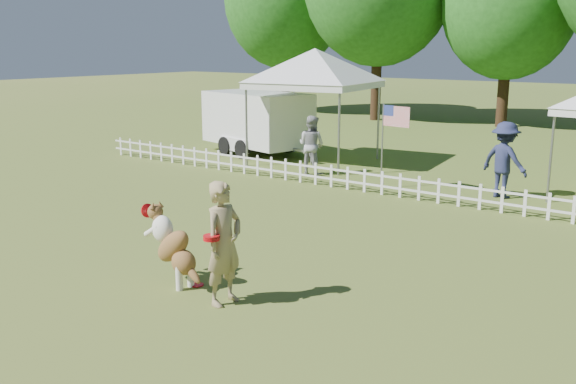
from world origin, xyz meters
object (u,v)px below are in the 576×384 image
object	(u,v)px
frisbee_on_turf	(197,285)
spectator_b	(504,160)
canopy_tent_left	(315,108)
cargo_trailer	(257,123)
spectator_a	(311,145)
flag_pole	(382,146)
handler	(224,243)
dog	(174,247)

from	to	relation	value
frisbee_on_turf	spectator_b	distance (m)	8.97
spectator_b	canopy_tent_left	bearing A→B (deg)	5.94
cargo_trailer	spectator_a	size ratio (longest dim) A/B	2.87
cargo_trailer	flag_pole	bearing A→B (deg)	-7.68
frisbee_on_turf	handler	bearing A→B (deg)	-16.82
cargo_trailer	spectator_b	size ratio (longest dim) A/B	2.61
handler	flag_pole	xyz separation A→B (m)	(-1.88, 8.14, 0.21)
flag_pole	spectator_b	size ratio (longest dim) A/B	1.19
frisbee_on_turf	flag_pole	xyz separation A→B (m)	(-1.07, 7.89, 1.10)
handler	frisbee_on_turf	size ratio (longest dim) A/B	8.58
canopy_tent_left	spectator_a	world-z (taller)	canopy_tent_left
canopy_tent_left	frisbee_on_turf	bearing A→B (deg)	-73.04
canopy_tent_left	spectator_b	distance (m)	6.63
dog	frisbee_on_turf	distance (m)	0.70
handler	spectator_b	world-z (taller)	spectator_b
cargo_trailer	flag_pole	xyz separation A→B (m)	(6.09, -2.35, 0.04)
handler	canopy_tent_left	size ratio (longest dim) A/B	0.52
dog	spectator_a	distance (m)	9.14
spectator_b	cargo_trailer	bearing A→B (deg)	7.58
handler	spectator_a	distance (m)	9.68
handler	spectator_b	xyz separation A→B (m)	(1.01, 8.98, 0.03)
canopy_tent_left	flag_pole	distance (m)	4.19
spectator_b	frisbee_on_turf	bearing A→B (deg)	95.30
cargo_trailer	spectator_b	xyz separation A→B (m)	(8.98, -1.51, -0.14)
frisbee_on_turf	spectator_a	distance (m)	9.15
spectator_a	spectator_b	size ratio (longest dim) A/B	0.91
cargo_trailer	canopy_tent_left	bearing A→B (deg)	8.15
canopy_tent_left	spectator_b	size ratio (longest dim) A/B	1.87
spectator_a	spectator_b	distance (m)	5.45
handler	frisbee_on_turf	distance (m)	1.23
flag_pole	spectator_a	distance (m)	2.60
dog	frisbee_on_turf	world-z (taller)	dog
handler	flag_pole	world-z (taller)	flag_pole
spectator_a	handler	bearing A→B (deg)	116.64
frisbee_on_turf	cargo_trailer	size ratio (longest dim) A/B	0.04
handler	spectator_a	size ratio (longest dim) A/B	1.06
canopy_tent_left	spectator_a	bearing A→B (deg)	-66.00
dog	frisbee_on_turf	size ratio (longest dim) A/B	5.83
flag_pole	spectator_b	world-z (taller)	flag_pole
handler	canopy_tent_left	distance (m)	11.64
dog	canopy_tent_left	size ratio (longest dim) A/B	0.35
handler	cargo_trailer	size ratio (longest dim) A/B	0.37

